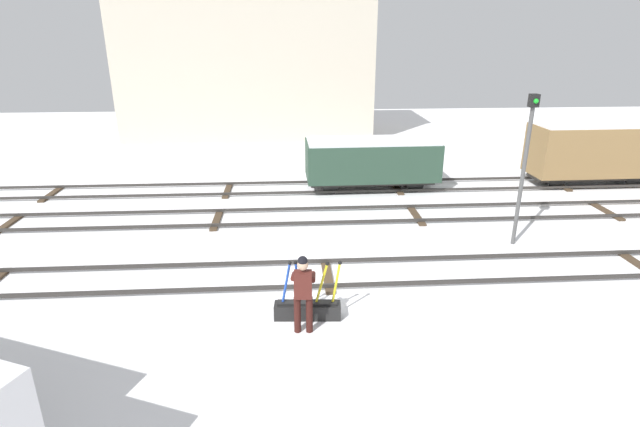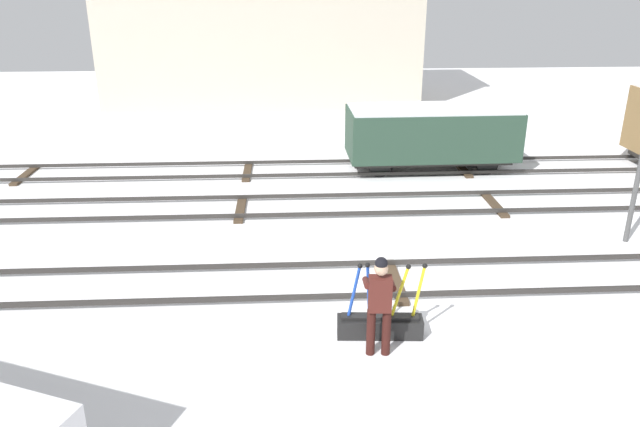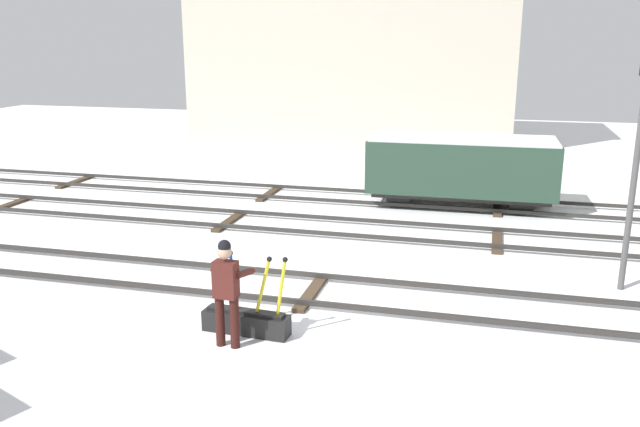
{
  "view_description": "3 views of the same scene",
  "coord_description": "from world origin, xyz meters",
  "px_view_note": "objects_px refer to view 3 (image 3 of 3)",
  "views": [
    {
      "loc": [
        -0.97,
        -11.75,
        6.2
      ],
      "look_at": [
        -0.09,
        1.72,
        1.18
      ],
      "focal_mm": 27.58,
      "sensor_mm": 36.0,
      "label": 1
    },
    {
      "loc": [
        -2.2,
        -11.35,
        6.1
      ],
      "look_at": [
        -1.46,
        2.19,
        0.74
      ],
      "focal_mm": 34.54,
      "sensor_mm": 36.0,
      "label": 2
    },
    {
      "loc": [
        3.23,
        -11.76,
        4.93
      ],
      "look_at": [
        0.0,
        0.65,
        1.48
      ],
      "focal_mm": 37.32,
      "sensor_mm": 36.0,
      "label": 3
    }
  ],
  "objects_px": {
    "rail_worker": "(227,286)",
    "freight_car_far_end": "(461,167)",
    "signal_post": "(637,154)",
    "switch_lever_frame": "(246,319)"
  },
  "relations": [
    {
      "from": "signal_post",
      "to": "rail_worker",
      "type": "bearing_deg",
      "value": -147.09
    },
    {
      "from": "signal_post",
      "to": "freight_car_far_end",
      "type": "xyz_separation_m",
      "value": [
        -3.5,
        5.94,
        -1.53
      ]
    },
    {
      "from": "rail_worker",
      "to": "freight_car_far_end",
      "type": "distance_m",
      "value": 10.72
    },
    {
      "from": "switch_lever_frame",
      "to": "freight_car_far_end",
      "type": "xyz_separation_m",
      "value": [
        3.04,
        9.72,
        0.96
      ]
    },
    {
      "from": "switch_lever_frame",
      "to": "rail_worker",
      "type": "bearing_deg",
      "value": -98.6
    },
    {
      "from": "rail_worker",
      "to": "switch_lever_frame",
      "type": "bearing_deg",
      "value": 81.4
    },
    {
      "from": "switch_lever_frame",
      "to": "signal_post",
      "type": "height_order",
      "value": "signal_post"
    },
    {
      "from": "signal_post",
      "to": "freight_car_far_end",
      "type": "relative_size",
      "value": 0.85
    },
    {
      "from": "freight_car_far_end",
      "to": "switch_lever_frame",
      "type": "bearing_deg",
      "value": -108.42
    },
    {
      "from": "switch_lever_frame",
      "to": "signal_post",
      "type": "distance_m",
      "value": 7.96
    }
  ]
}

